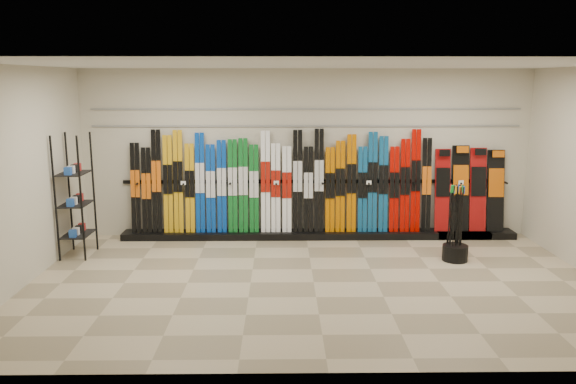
{
  "coord_description": "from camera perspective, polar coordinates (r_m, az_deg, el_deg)",
  "views": [
    {
      "loc": [
        -0.46,
        -7.5,
        2.8
      ],
      "look_at": [
        -0.35,
        1.0,
        1.1
      ],
      "focal_mm": 35.0,
      "sensor_mm": 36.0,
      "label": 1
    }
  ],
  "objects": [
    {
      "name": "floor",
      "position": [
        8.02,
        2.62,
        -9.14
      ],
      "size": [
        8.0,
        8.0,
        0.0
      ],
      "primitive_type": "plane",
      "color": "gray",
      "rests_on": "ground"
    },
    {
      "name": "ceiling",
      "position": [
        7.52,
        2.83,
        12.82
      ],
      "size": [
        8.0,
        8.0,
        0.0
      ],
      "primitive_type": "plane",
      "rotation": [
        3.14,
        0.0,
        0.0
      ],
      "color": "silver",
      "rests_on": "back_wall"
    },
    {
      "name": "pole_bin",
      "position": [
        9.28,
        16.6,
        -5.94
      ],
      "size": [
        0.39,
        0.39,
        0.25
      ],
      "primitive_type": "cylinder",
      "color": "black",
      "rests_on": "floor"
    },
    {
      "name": "snowboards",
      "position": [
        10.6,
        17.96,
        0.23
      ],
      "size": [
        1.25,
        0.24,
        1.53
      ],
      "color": "#990C0C",
      "rests_on": "ski_rack_base"
    },
    {
      "name": "slatwall_rail_1",
      "position": [
        10.0,
        1.91,
        8.43
      ],
      "size": [
        7.6,
        0.02,
        0.03
      ],
      "primitive_type": "cube",
      "color": "gray",
      "rests_on": "back_wall"
    },
    {
      "name": "left_wall",
      "position": [
        8.39,
        -25.68,
        1.28
      ],
      "size": [
        0.0,
        5.0,
        5.0
      ],
      "primitive_type": "plane",
      "rotation": [
        1.57,
        0.0,
        1.57
      ],
      "color": "beige",
      "rests_on": "floor"
    },
    {
      "name": "slatwall_rail_0",
      "position": [
        10.02,
        1.9,
        6.72
      ],
      "size": [
        7.6,
        0.02,
        0.03
      ],
      "primitive_type": "cube",
      "color": "gray",
      "rests_on": "back_wall"
    },
    {
      "name": "back_wall",
      "position": [
        10.09,
        1.87,
        3.9
      ],
      "size": [
        8.0,
        0.0,
        8.0
      ],
      "primitive_type": "plane",
      "rotation": [
        1.57,
        0.0,
        0.0
      ],
      "color": "beige",
      "rests_on": "floor"
    },
    {
      "name": "skis",
      "position": [
        9.99,
        -0.67,
        0.67
      ],
      "size": [
        5.36,
        0.21,
        1.84
      ],
      "color": "black",
      "rests_on": "ski_rack_base"
    },
    {
      "name": "ski_poles",
      "position": [
        9.19,
        16.68,
        -2.96
      ],
      "size": [
        0.24,
        0.28,
        1.18
      ],
      "color": "black",
      "rests_on": "pole_bin"
    },
    {
      "name": "ski_rack_base",
      "position": [
        10.18,
        3.15,
        -4.33
      ],
      "size": [
        8.0,
        0.4,
        0.12
      ],
      "primitive_type": "cube",
      "color": "black",
      "rests_on": "floor"
    },
    {
      "name": "accessory_rack",
      "position": [
        9.58,
        -20.82,
        -0.34
      ],
      "size": [
        0.4,
        0.6,
        1.98
      ],
      "primitive_type": "cube",
      "color": "black",
      "rests_on": "floor"
    }
  ]
}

